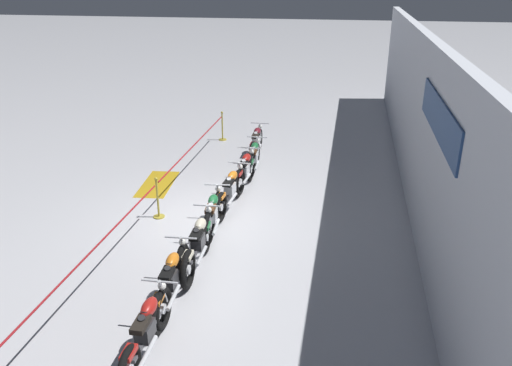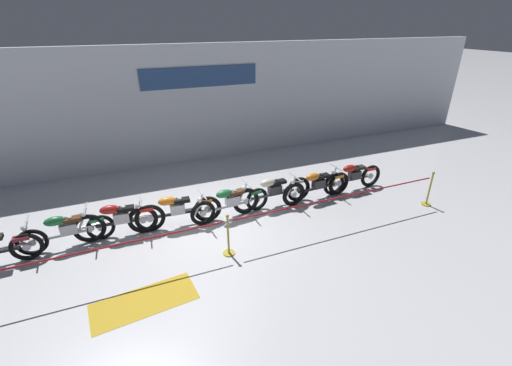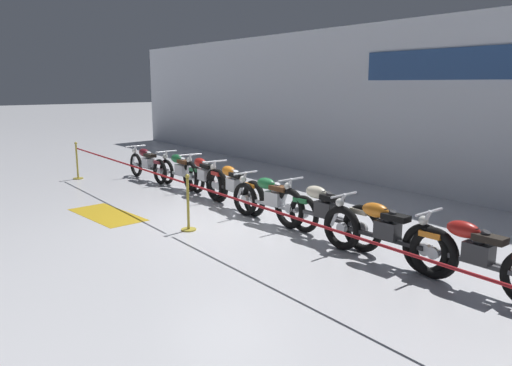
# 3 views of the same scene
# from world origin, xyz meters

# --- Properties ---
(ground_plane) EXTENTS (120.00, 120.00, 0.00)m
(ground_plane) POSITION_xyz_m (0.00, 0.00, 0.00)
(ground_plane) COLOR silver
(back_wall) EXTENTS (28.00, 0.29, 4.20)m
(back_wall) POSITION_xyz_m (0.00, 5.12, 2.10)
(back_wall) COLOR silver
(back_wall) RESTS_ON ground
(motorcycle_green_1) EXTENTS (2.12, 0.62, 0.91)m
(motorcycle_green_1) POSITION_xyz_m (-3.30, 0.67, 0.46)
(motorcycle_green_1) COLOR black
(motorcycle_green_1) RESTS_ON ground
(motorcycle_red_2) EXTENTS (2.18, 0.62, 0.96)m
(motorcycle_red_2) POSITION_xyz_m (-2.11, 0.64, 0.48)
(motorcycle_red_2) COLOR black
(motorcycle_red_2) RESTS_ON ground
(motorcycle_orange_3) EXTENTS (2.40, 0.62, 0.95)m
(motorcycle_orange_3) POSITION_xyz_m (-0.76, 0.56, 0.47)
(motorcycle_orange_3) COLOR black
(motorcycle_orange_3) RESTS_ON ground
(motorcycle_green_4) EXTENTS (2.30, 0.63, 0.92)m
(motorcycle_green_4) POSITION_xyz_m (0.71, 0.48, 0.46)
(motorcycle_green_4) COLOR black
(motorcycle_green_4) RESTS_ON ground
(motorcycle_cream_5) EXTENTS (2.47, 0.62, 0.96)m
(motorcycle_cream_5) POSITION_xyz_m (2.01, 0.55, 0.48)
(motorcycle_cream_5) COLOR black
(motorcycle_cream_5) RESTS_ON ground
(motorcycle_orange_6) EXTENTS (2.36, 0.62, 0.95)m
(motorcycle_orange_6) POSITION_xyz_m (3.40, 0.45, 0.46)
(motorcycle_orange_6) COLOR black
(motorcycle_orange_6) RESTS_ON ground
(motorcycle_red_7) EXTENTS (2.17, 0.62, 0.95)m
(motorcycle_red_7) POSITION_xyz_m (4.77, 0.56, 0.47)
(motorcycle_red_7) COLOR black
(motorcycle_red_7) RESTS_ON ground
(stanchion_far_left) EXTENTS (12.47, 0.28, 1.05)m
(stanchion_far_left) POSITION_xyz_m (-1.46, -1.05, 0.76)
(stanchion_far_left) COLOR gold
(stanchion_far_left) RESTS_ON ground
(stanchion_mid_left) EXTENTS (0.28, 0.28, 1.05)m
(stanchion_mid_left) POSITION_xyz_m (0.14, -1.05, 0.36)
(stanchion_mid_left) COLOR gold
(stanchion_mid_left) RESTS_ON ground
(stanchion_mid_right) EXTENTS (0.28, 0.28, 1.05)m
(stanchion_mid_right) POSITION_xyz_m (6.25, -1.05, 0.36)
(stanchion_mid_right) COLOR gold
(stanchion_mid_right) RESTS_ON ground
(floor_banner) EXTENTS (2.05, 1.04, 0.01)m
(floor_banner) POSITION_xyz_m (-1.85, -1.86, 0.00)
(floor_banner) COLOR #B78E19
(floor_banner) RESTS_ON ground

